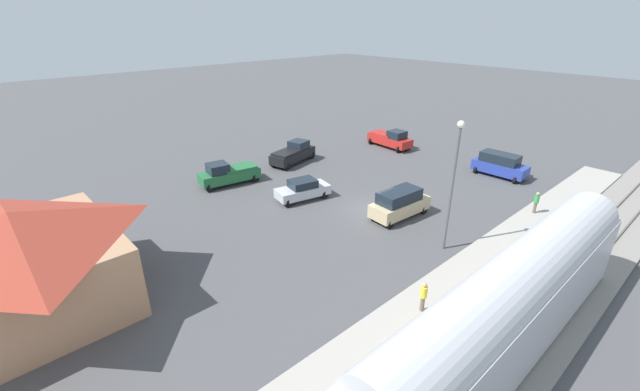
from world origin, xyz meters
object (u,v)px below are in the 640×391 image
object	(u,v)px
sedan_silver	(303,189)
suv_blue	(500,165)
station_building	(23,261)
pickup_black	(293,153)
light_pole_near_platform	(454,173)
pickup_green	(228,173)
pedestrian_on_platform	(423,295)
suv_tan	(399,203)
pedestrian_waiting_far	(536,201)
pickup_red	(390,139)

from	to	relation	value
sedan_silver	suv_blue	distance (m)	19.37
station_building	pickup_black	world-z (taller)	station_building
pickup_black	light_pole_near_platform	distance (m)	20.83
station_building	sedan_silver	bearing A→B (deg)	-86.58
sedan_silver	pickup_green	world-z (taller)	pickup_green
pedestrian_on_platform	suv_tan	world-z (taller)	suv_tan
pedestrian_waiting_far	pickup_green	xyz separation A→B (m)	(21.55, 13.83, -0.25)
suv_tan	pickup_green	xyz separation A→B (m)	(14.59, 6.12, -0.12)
pedestrian_on_platform	light_pole_near_platform	xyz separation A→B (m)	(2.83, -6.64, 4.06)
pedestrian_on_platform	pedestrian_waiting_far	bearing A→B (deg)	-87.28
sedan_silver	pickup_black	xyz separation A→B (m)	(7.72, -5.28, 0.15)
suv_blue	pickup_green	world-z (taller)	suv_blue
station_building	pedestrian_on_platform	bearing A→B (deg)	-134.12
pedestrian_waiting_far	sedan_silver	distance (m)	18.15
pedestrian_on_platform	suv_blue	size ratio (longest dim) A/B	0.35
suv_tan	suv_blue	world-z (taller)	same
suv_tan	light_pole_near_platform	world-z (taller)	light_pole_near_platform
station_building	light_pole_near_platform	size ratio (longest dim) A/B	1.17
suv_tan	pedestrian_waiting_far	bearing A→B (deg)	-132.09
suv_tan	pickup_green	world-z (taller)	suv_tan
pedestrian_waiting_far	pickup_black	xyz separation A→B (m)	(22.15, 5.72, -0.25)
pickup_green	pickup_black	xyz separation A→B (m)	(0.59, -8.11, 0.00)
suv_blue	pickup_black	world-z (taller)	suv_blue
pedestrian_on_platform	pickup_green	bearing A→B (deg)	-5.24
pickup_red	suv_blue	world-z (taller)	suv_blue
pedestrian_on_platform	suv_blue	bearing A→B (deg)	-73.46
suv_tan	pickup_red	world-z (taller)	suv_tan
suv_tan	pickup_black	distance (m)	15.31
pickup_green	light_pole_near_platform	world-z (taller)	light_pole_near_platform
station_building	suv_tan	bearing A→B (deg)	-105.57
pedestrian_waiting_far	light_pole_near_platform	xyz separation A→B (m)	(2.07, 9.24, 4.06)
pedestrian_waiting_far	pickup_green	distance (m)	25.61
station_building	pickup_green	distance (m)	18.57
station_building	pickup_green	size ratio (longest dim) A/B	1.78
suv_tan	pickup_black	xyz separation A→B (m)	(15.18, -1.99, -0.12)
pedestrian_waiting_far	pickup_black	size ratio (longest dim) A/B	0.30
light_pole_near_platform	pedestrian_on_platform	bearing A→B (deg)	113.06
sedan_silver	light_pole_near_platform	size ratio (longest dim) A/B	0.56
pickup_green	station_building	bearing A→B (deg)	116.64
pedestrian_waiting_far	pickup_red	world-z (taller)	pickup_red
pedestrian_waiting_far	suv_tan	xyz separation A→B (m)	(6.96, 7.71, -0.13)
pedestrian_on_platform	pickup_red	distance (m)	29.27
suv_blue	light_pole_near_platform	size ratio (longest dim) A/B	0.57
sedan_silver	suv_blue	size ratio (longest dim) A/B	0.97
station_building	pickup_green	xyz separation A→B (m)	(8.28, -16.51, -1.91)
pedestrian_on_platform	station_building	bearing A→B (deg)	45.88
suv_blue	pickup_black	bearing A→B (deg)	36.54
pickup_red	suv_blue	distance (m)	12.87
station_building	suv_blue	size ratio (longest dim) A/B	2.04
station_building	suv_tan	xyz separation A→B (m)	(-6.31, -22.63, -1.79)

